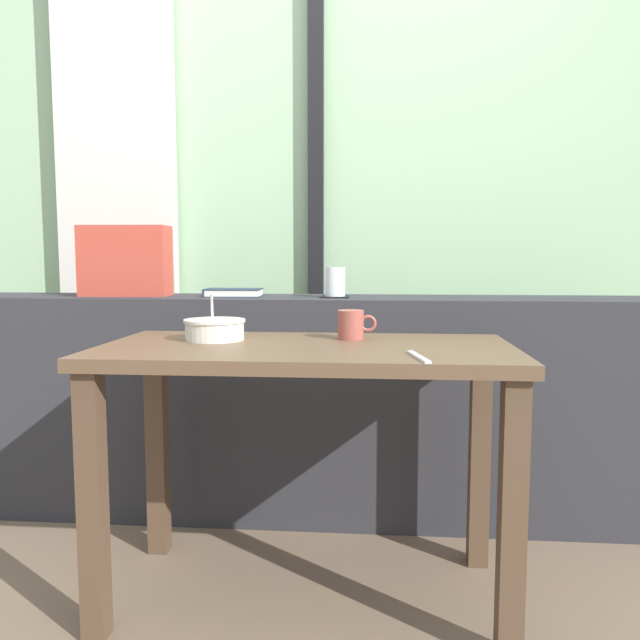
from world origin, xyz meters
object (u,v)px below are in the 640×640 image
object	(u,v)px
coaster_square	(335,297)
soup_bowl	(215,330)
fork_utensil	(418,357)
throw_pillow	(126,261)
ceramic_mug	(352,325)
juice_glass	(335,283)
closed_book	(233,293)
breakfast_table	(307,391)

from	to	relation	value
coaster_square	soup_bowl	distance (m)	0.58
soup_bowl	fork_utensil	world-z (taller)	soup_bowl
coaster_square	throw_pillow	size ratio (longest dim) A/B	0.31
throw_pillow	ceramic_mug	bearing A→B (deg)	-28.28
coaster_square	juice_glass	distance (m)	0.05
soup_bowl	coaster_square	bearing A→B (deg)	56.66
fork_utensil	throw_pillow	bearing A→B (deg)	131.27
juice_glass	throw_pillow	bearing A→B (deg)	177.53
closed_book	throw_pillow	bearing A→B (deg)	179.56
fork_utensil	juice_glass	bearing A→B (deg)	96.89
coaster_square	closed_book	distance (m)	0.38
breakfast_table	fork_utensil	xyz separation A→B (m)	(0.29, -0.20, 0.13)
throw_pillow	soup_bowl	bearing A→B (deg)	-47.86
ceramic_mug	throw_pillow	bearing A→B (deg)	151.72
breakfast_table	juice_glass	distance (m)	0.63
closed_book	fork_utensil	xyz separation A→B (m)	(0.62, -0.79, -0.11)
breakfast_table	soup_bowl	xyz separation A→B (m)	(-0.28, 0.08, 0.16)
juice_glass	fork_utensil	xyz separation A→B (m)	(0.25, -0.76, -0.14)
ceramic_mug	fork_utensil	bearing A→B (deg)	-62.55
juice_glass	soup_bowl	bearing A→B (deg)	-123.34
throw_pillow	soup_bowl	size ratio (longest dim) A/B	1.81
juice_glass	breakfast_table	bearing A→B (deg)	-94.27
breakfast_table	fork_utensil	bearing A→B (deg)	-34.48
breakfast_table	juice_glass	size ratio (longest dim) A/B	10.82
throw_pillow	breakfast_table	bearing A→B (deg)	-38.69
breakfast_table	closed_book	size ratio (longest dim) A/B	5.33
breakfast_table	ceramic_mug	xyz separation A→B (m)	(0.12, 0.13, 0.17)
soup_bowl	juice_glass	bearing A→B (deg)	56.66
breakfast_table	juice_glass	xyz separation A→B (m)	(0.04, 0.56, 0.27)
fork_utensil	coaster_square	bearing A→B (deg)	96.89
fork_utensil	ceramic_mug	xyz separation A→B (m)	(-0.17, 0.33, 0.04)
juice_glass	closed_book	distance (m)	0.38
coaster_square	fork_utensil	xyz separation A→B (m)	(0.25, -0.76, -0.09)
closed_book	soup_bowl	size ratio (longest dim) A/B	1.19
coaster_square	closed_book	world-z (taller)	closed_book
juice_glass	fork_utensil	bearing A→B (deg)	-71.94
coaster_square	ceramic_mug	distance (m)	0.44
coaster_square	fork_utensil	world-z (taller)	coaster_square
juice_glass	ceramic_mug	size ratio (longest dim) A/B	0.92
breakfast_table	throw_pillow	xyz separation A→B (m)	(-0.74, 0.59, 0.35)
closed_book	throw_pillow	size ratio (longest dim) A/B	0.66
breakfast_table	coaster_square	bearing A→B (deg)	85.73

